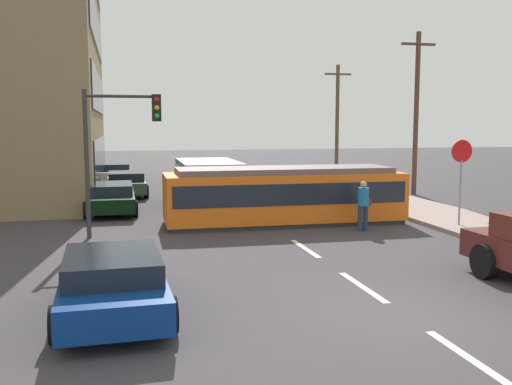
# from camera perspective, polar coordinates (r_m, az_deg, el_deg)

# --- Properties ---
(ground_plane) EXTENTS (120.00, 120.00, 0.00)m
(ground_plane) POSITION_cam_1_polar(r_m,az_deg,el_deg) (20.24, 1.37, -3.24)
(ground_plane) COLOR #3D383E
(sidewalk_curb_right) EXTENTS (3.20, 36.00, 0.14)m
(sidewalk_curb_right) POSITION_cam_1_polar(r_m,az_deg,el_deg) (19.65, 24.16, -3.94)
(sidewalk_curb_right) COLOR gray
(sidewalk_curb_right) RESTS_ON ground
(lane_stripe_0) EXTENTS (0.16, 2.40, 0.01)m
(lane_stripe_0) POSITION_cam_1_polar(r_m,az_deg,el_deg) (9.54, 20.68, -15.33)
(lane_stripe_0) COLOR silver
(lane_stripe_0) RESTS_ON ground
(lane_stripe_1) EXTENTS (0.16, 2.40, 0.01)m
(lane_stripe_1) POSITION_cam_1_polar(r_m,az_deg,el_deg) (12.85, 10.57, -9.23)
(lane_stripe_1) COLOR silver
(lane_stripe_1) RESTS_ON ground
(lane_stripe_2) EXTENTS (0.16, 2.40, 0.01)m
(lane_stripe_2) POSITION_cam_1_polar(r_m,az_deg,el_deg) (16.47, 4.92, -5.58)
(lane_stripe_2) COLOR silver
(lane_stripe_2) RESTS_ON ground
(lane_stripe_3) EXTENTS (0.16, 2.40, 0.01)m
(lane_stripe_3) POSITION_cam_1_polar(r_m,az_deg,el_deg) (26.24, -2.08, -0.92)
(lane_stripe_3) COLOR silver
(lane_stripe_3) RESTS_ON ground
(lane_stripe_4) EXTENTS (0.16, 2.40, 0.01)m
(lane_stripe_4) POSITION_cam_1_polar(r_m,az_deg,el_deg) (32.11, -4.17, 0.48)
(lane_stripe_4) COLOR silver
(lane_stripe_4) RESTS_ON ground
(streetcar_tram) EXTENTS (8.49, 2.65, 2.02)m
(streetcar_tram) POSITION_cam_1_polar(r_m,az_deg,el_deg) (20.46, 2.81, -0.19)
(streetcar_tram) COLOR orange
(streetcar_tram) RESTS_ON ground
(city_bus) EXTENTS (2.61, 5.12, 1.93)m
(city_bus) POSITION_cam_1_polar(r_m,az_deg,el_deg) (25.49, -4.77, 1.30)
(city_bus) COLOR #B2B8C1
(city_bus) RESTS_ON ground
(pedestrian_crossing) EXTENTS (0.51, 0.36, 1.67)m
(pedestrian_crossing) POSITION_cam_1_polar(r_m,az_deg,el_deg) (19.27, 10.66, -1.02)
(pedestrian_crossing) COLOR #25324C
(pedestrian_crossing) RESTS_ON ground
(parked_sedan_near) EXTENTS (2.15, 4.28, 1.19)m
(parked_sedan_near) POSITION_cam_1_polar(r_m,az_deg,el_deg) (11.04, -14.09, -8.66)
(parked_sedan_near) COLOR navy
(parked_sedan_near) RESTS_ON ground
(parked_sedan_mid) EXTENTS (2.01, 4.54, 1.19)m
(parked_sedan_mid) POSITION_cam_1_polar(r_m,az_deg,el_deg) (23.65, -14.24, -0.46)
(parked_sedan_mid) COLOR black
(parked_sedan_mid) RESTS_ON ground
(parked_sedan_far) EXTENTS (2.07, 4.21, 1.19)m
(parked_sedan_far) POSITION_cam_1_polar(r_m,az_deg,el_deg) (29.18, -12.82, 0.92)
(parked_sedan_far) COLOR #3A5E3D
(parked_sedan_far) RESTS_ON ground
(parked_sedan_furthest) EXTENTS (2.12, 4.56, 1.19)m
(parked_sedan_furthest) POSITION_cam_1_polar(r_m,az_deg,el_deg) (35.78, -13.92, 1.94)
(parked_sedan_furthest) COLOR silver
(parked_sedan_furthest) RESTS_ON ground
(stop_sign) EXTENTS (0.76, 0.07, 2.88)m
(stop_sign) POSITION_cam_1_polar(r_m,az_deg,el_deg) (20.44, 19.79, 2.66)
(stop_sign) COLOR gray
(stop_sign) RESTS_ON sidewalk_curb_right
(traffic_light_mast) EXTENTS (2.37, 0.33, 4.59)m
(traffic_light_mast) POSITION_cam_1_polar(r_m,az_deg,el_deg) (18.30, -13.63, 5.62)
(traffic_light_mast) COLOR #333333
(traffic_light_mast) RESTS_ON ground
(utility_pole_mid) EXTENTS (1.80, 0.24, 8.06)m
(utility_pole_mid) POSITION_cam_1_polar(r_m,az_deg,el_deg) (29.89, 15.69, 7.86)
(utility_pole_mid) COLOR brown
(utility_pole_mid) RESTS_ON ground
(utility_pole_far) EXTENTS (1.80, 0.24, 7.38)m
(utility_pole_far) POSITION_cam_1_polar(r_m,az_deg,el_deg) (38.11, 8.10, 7.24)
(utility_pole_far) COLOR brown
(utility_pole_far) RESTS_ON ground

